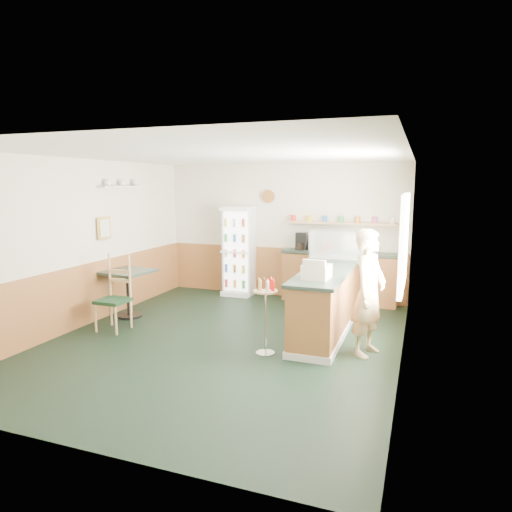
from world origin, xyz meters
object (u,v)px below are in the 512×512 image
at_px(cash_register, 317,272).
at_px(display_case, 338,246).
at_px(drinks_fridge, 239,251).
at_px(cafe_chair, 116,290).
at_px(condiment_stand, 265,306).
at_px(cafe_table, 128,284).
at_px(shopkeeper, 369,293).

bearing_deg(cash_register, display_case, 94.06).
relative_size(drinks_fridge, cafe_chair, 1.54).
xyz_separation_m(display_case, cash_register, (0.00, -1.61, -0.15)).
height_order(condiment_stand, cafe_table, condiment_stand).
bearing_deg(cafe_table, drinks_fridge, 61.64).
bearing_deg(condiment_stand, cafe_chair, 174.69).
bearing_deg(cash_register, cafe_chair, -173.29).
height_order(display_case, shopkeeper, shopkeeper).
bearing_deg(cafe_table, cash_register, -7.64).
xyz_separation_m(drinks_fridge, condiment_stand, (1.62, -3.02, -0.25)).
height_order(cash_register, condiment_stand, cash_register).
distance_m(shopkeeper, cafe_table, 4.13).
height_order(drinks_fridge, condiment_stand, drinks_fridge).
bearing_deg(condiment_stand, drinks_fridge, 118.18).
bearing_deg(cafe_chair, drinks_fridge, 70.87).
bearing_deg(cafe_chair, cafe_table, 108.65).
bearing_deg(shopkeeper, condiment_stand, 127.16).
relative_size(shopkeeper, cafe_chair, 1.43).
relative_size(display_case, cafe_chair, 0.75).
distance_m(shopkeeper, condiment_stand, 1.40).
xyz_separation_m(display_case, cafe_table, (-3.40, -1.15, -0.68)).
distance_m(shopkeeper, cafe_chair, 3.91).
xyz_separation_m(condiment_stand, cafe_chair, (-2.59, 0.24, -0.04)).
xyz_separation_m(shopkeeper, cafe_table, (-4.10, 0.38, -0.28)).
relative_size(drinks_fridge, display_case, 2.04).
xyz_separation_m(cash_register, cafe_chair, (-3.20, -0.15, -0.49)).
distance_m(condiment_stand, cafe_table, 2.92).
xyz_separation_m(cash_register, cafe_table, (-3.40, 0.46, -0.53)).
xyz_separation_m(drinks_fridge, cash_register, (2.22, -2.63, 0.19)).
relative_size(cash_register, condiment_stand, 0.35).
relative_size(display_case, shopkeeper, 0.53).
bearing_deg(condiment_stand, cafe_table, 163.19).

